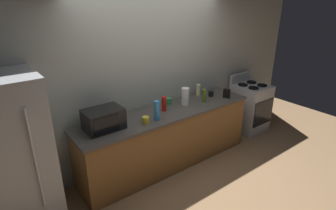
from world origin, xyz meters
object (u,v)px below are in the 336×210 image
object	(u,v)px
refrigerator	(14,158)
mug_black	(211,94)
microwave	(104,119)
bottle_hand_soap	(198,90)
bottle_hot_sauce	(164,104)
mug_green	(169,101)
mug_yellow	(146,120)
bottle_olive_oil	(204,96)
paper_towel_roll	(185,96)
bottle_spray_cleaner	(157,111)
stove_range	(250,107)
cordless_phone	(227,93)

from	to	relation	value
refrigerator	mug_black	world-z (taller)	refrigerator
microwave	bottle_hand_soap	bearing A→B (deg)	6.00
bottle_hand_soap	mug_black	xyz separation A→B (m)	(0.14, -0.17, -0.05)
bottle_hot_sauce	mug_green	world-z (taller)	bottle_hot_sauce
mug_yellow	mug_green	world-z (taller)	mug_green
bottle_hand_soap	bottle_hot_sauce	bearing A→B (deg)	-167.70
bottle_olive_oil	mug_green	distance (m)	0.58
mug_black	microwave	bearing A→B (deg)	-179.29
paper_towel_roll	bottle_spray_cleaner	bearing A→B (deg)	-164.27
bottle_hand_soap	mug_green	bearing A→B (deg)	-177.69
microwave	bottle_hot_sauce	distance (m)	0.96
microwave	bottle_hot_sauce	bearing A→B (deg)	0.18
bottle_hot_sauce	mug_black	size ratio (longest dim) A/B	2.54
paper_towel_roll	bottle_olive_oil	world-z (taller)	paper_towel_roll
stove_range	cordless_phone	xyz separation A→B (m)	(-0.88, -0.14, 0.51)
stove_range	mug_yellow	xyz separation A→B (m)	(-2.48, -0.14, 0.49)
refrigerator	cordless_phone	xyz separation A→B (m)	(3.17, -0.14, 0.07)
mug_yellow	mug_green	size ratio (longest dim) A/B	0.93
bottle_spray_cleaner	bottle_hand_soap	bearing A→B (deg)	18.56
refrigerator	bottle_olive_oil	distance (m)	2.74
mug_black	paper_towel_roll	bearing A→B (deg)	-177.86
paper_towel_roll	mug_green	xyz separation A→B (m)	(-0.20, 0.16, -0.08)
stove_range	mug_yellow	size ratio (longest dim) A/B	11.44
mug_yellow	stove_range	bearing A→B (deg)	3.22
bottle_olive_oil	mug_black	bearing A→B (deg)	23.73
mug_black	stove_range	bearing A→B (deg)	-4.00
cordless_phone	microwave	bearing A→B (deg)	154.61
refrigerator	mug_yellow	xyz separation A→B (m)	(1.57, -0.14, 0.05)
mug_yellow	mug_green	bearing A→B (deg)	28.27
bottle_olive_oil	mug_green	size ratio (longest dim) A/B	2.10
microwave	bottle_olive_oil	size ratio (longest dim) A/B	2.26
paper_towel_roll	bottle_olive_oil	xyz separation A→B (m)	(0.31, -0.10, -0.03)
mug_yellow	mug_green	xyz separation A→B (m)	(0.66, 0.35, 0.00)
paper_towel_roll	mug_black	size ratio (longest dim) A/B	3.11
bottle_olive_oil	microwave	bearing A→B (deg)	176.60
cordless_phone	bottle_olive_oil	size ratio (longest dim) A/B	0.71
paper_towel_roll	stove_range	bearing A→B (deg)	-1.77
stove_range	paper_towel_roll	xyz separation A→B (m)	(-1.63, 0.05, 0.57)
microwave	stove_range	bearing A→B (deg)	-0.92
stove_range	bottle_olive_oil	xyz separation A→B (m)	(-1.32, -0.05, 0.55)
refrigerator	bottle_spray_cleaner	bearing A→B (deg)	-4.54
refrigerator	paper_towel_roll	world-z (taller)	refrigerator
refrigerator	mug_green	xyz separation A→B (m)	(2.23, 0.21, 0.05)
bottle_hot_sauce	mug_black	xyz separation A→B (m)	(1.00, 0.02, -0.07)
bottle_hand_soap	mug_green	world-z (taller)	bottle_hand_soap
stove_range	bottle_hand_soap	distance (m)	1.31
paper_towel_roll	mug_yellow	distance (m)	0.88
cordless_phone	mug_green	size ratio (longest dim) A/B	1.48
microwave	bottle_hot_sauce	size ratio (longest dim) A/B	2.18
bottle_hand_soap	mug_yellow	distance (m)	1.36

